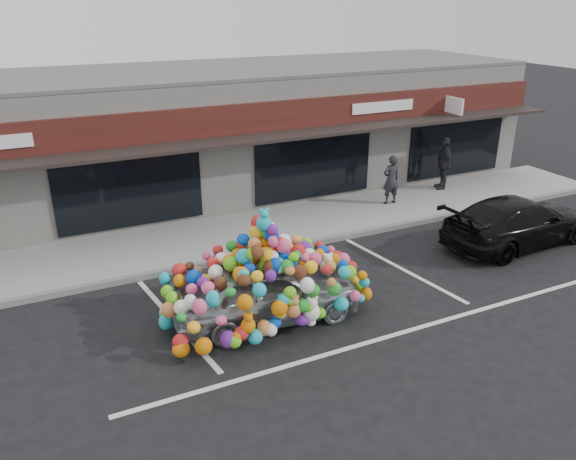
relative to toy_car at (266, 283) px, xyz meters
name	(u,v)px	position (x,y,z in m)	size (l,w,h in m)	color
ground	(309,295)	(1.34, 0.52, -0.86)	(90.00, 90.00, 0.00)	black
shop_building	(198,133)	(1.34, 8.97, 1.30)	(24.00, 7.20, 4.31)	beige
sidewalk	(247,233)	(1.34, 4.52, -0.79)	(26.00, 3.00, 0.15)	gray
kerb	(267,252)	(1.34, 3.02, -0.79)	(26.00, 0.18, 0.16)	slate
parking_stripe_left	(175,321)	(-1.86, 0.72, -0.86)	(0.12, 4.40, 0.01)	silver
parking_stripe_mid	(401,268)	(4.14, 0.72, -0.86)	(0.12, 4.40, 0.01)	silver
parking_stripe_right	(549,233)	(9.54, 0.72, -0.86)	(0.12, 4.40, 0.01)	silver
lane_line	(440,322)	(3.34, -1.78, -0.86)	(14.00, 0.12, 0.01)	silver
toy_car	(266,283)	(0.00, 0.00, 0.00)	(2.97, 4.53, 2.54)	gray
black_sedan	(518,221)	(8.02, 0.63, -0.18)	(4.73, 1.92, 1.37)	black
pedestrian_a	(391,180)	(6.53, 4.67, 0.11)	(0.60, 0.39, 1.65)	black
pedestrian_c	(443,163)	(9.14, 5.20, 0.22)	(0.46, 1.10, 1.87)	#252227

